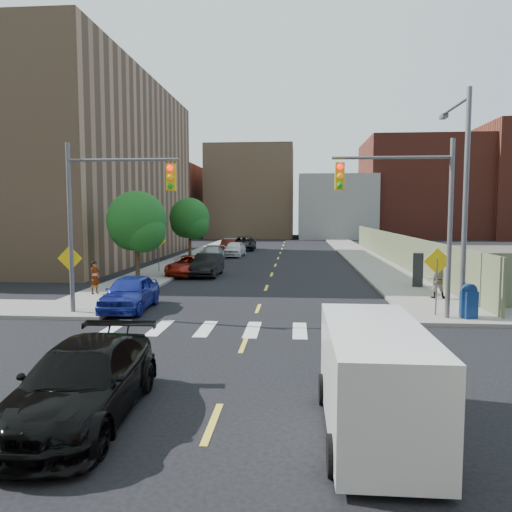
% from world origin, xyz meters
% --- Properties ---
extents(ground, '(160.00, 160.00, 0.00)m').
position_xyz_m(ground, '(0.00, 0.00, 0.00)').
color(ground, black).
rests_on(ground, ground).
extents(sidewalk_nw, '(3.50, 73.00, 0.15)m').
position_xyz_m(sidewalk_nw, '(-7.75, 41.50, 0.07)').
color(sidewalk_nw, gray).
rests_on(sidewalk_nw, ground).
extents(sidewalk_ne, '(3.50, 73.00, 0.15)m').
position_xyz_m(sidewalk_ne, '(7.75, 41.50, 0.07)').
color(sidewalk_ne, gray).
rests_on(sidewalk_ne, ground).
extents(fence_north, '(0.12, 44.00, 2.50)m').
position_xyz_m(fence_north, '(9.60, 28.00, 1.25)').
color(fence_north, '#68704E').
rests_on(fence_north, ground).
extents(building_nw, '(22.00, 30.00, 16.00)m').
position_xyz_m(building_nw, '(-22.00, 30.00, 8.00)').
color(building_nw, '#8C6B4C').
rests_on(building_nw, ground).
extents(bg_bldg_west, '(14.00, 18.00, 12.00)m').
position_xyz_m(bg_bldg_west, '(-22.00, 70.00, 6.00)').
color(bg_bldg_west, '#592319').
rests_on(bg_bldg_west, ground).
extents(bg_bldg_midwest, '(14.00, 16.00, 15.00)m').
position_xyz_m(bg_bldg_midwest, '(-6.00, 72.00, 7.50)').
color(bg_bldg_midwest, '#8C6B4C').
rests_on(bg_bldg_midwest, ground).
extents(bg_bldg_center, '(12.00, 16.00, 10.00)m').
position_xyz_m(bg_bldg_center, '(8.00, 70.00, 5.00)').
color(bg_bldg_center, gray).
rests_on(bg_bldg_center, ground).
extents(bg_bldg_east, '(18.00, 18.00, 16.00)m').
position_xyz_m(bg_bldg_east, '(22.00, 72.00, 8.00)').
color(bg_bldg_east, '#592319').
rests_on(bg_bldg_east, ground).
extents(signal_nw, '(4.59, 0.30, 7.00)m').
position_xyz_m(signal_nw, '(-5.98, 6.00, 4.53)').
color(signal_nw, '#59595E').
rests_on(signal_nw, ground).
extents(signal_ne, '(4.59, 0.30, 7.00)m').
position_xyz_m(signal_ne, '(5.98, 6.00, 4.53)').
color(signal_ne, '#59595E').
rests_on(signal_ne, ground).
extents(streetlight_ne, '(0.25, 3.70, 9.00)m').
position_xyz_m(streetlight_ne, '(8.20, 6.90, 5.22)').
color(streetlight_ne, '#59595E').
rests_on(streetlight_ne, ground).
extents(warn_sign_nw, '(1.06, 0.06, 2.83)m').
position_xyz_m(warn_sign_nw, '(-7.80, 6.50, 1.99)').
color(warn_sign_nw, '#59595E').
rests_on(warn_sign_nw, ground).
extents(warn_sign_ne, '(1.06, 0.06, 2.83)m').
position_xyz_m(warn_sign_ne, '(7.20, 6.50, 1.99)').
color(warn_sign_ne, '#59595E').
rests_on(warn_sign_ne, ground).
extents(warn_sign_midwest, '(1.06, 0.06, 2.83)m').
position_xyz_m(warn_sign_midwest, '(-7.80, 20.00, 1.99)').
color(warn_sign_midwest, '#59595E').
rests_on(warn_sign_midwest, ground).
extents(tree_west_near, '(3.66, 3.64, 5.52)m').
position_xyz_m(tree_west_near, '(-8.00, 16.05, 3.48)').
color(tree_west_near, '#332114').
rests_on(tree_west_near, ground).
extents(tree_west_far, '(3.66, 3.64, 5.52)m').
position_xyz_m(tree_west_far, '(-8.00, 31.05, 3.48)').
color(tree_west_far, '#332114').
rests_on(tree_west_far, ground).
extents(parked_car_blue, '(1.92, 4.49, 1.51)m').
position_xyz_m(parked_car_blue, '(-5.50, 7.23, 0.76)').
color(parked_car_blue, navy).
rests_on(parked_car_blue, ground).
extents(parked_car_black, '(1.60, 4.49, 1.48)m').
position_xyz_m(parked_car_black, '(-4.20, 18.89, 0.74)').
color(parked_car_black, black).
rests_on(parked_car_black, ground).
extents(parked_car_red, '(2.53, 4.93, 1.33)m').
position_xyz_m(parked_car_red, '(-5.50, 19.01, 0.67)').
color(parked_car_red, maroon).
rests_on(parked_car_red, ground).
extents(parked_car_silver, '(1.91, 4.65, 1.35)m').
position_xyz_m(parked_car_silver, '(-5.50, 28.02, 0.67)').
color(parked_car_silver, '#93969A').
rests_on(parked_car_silver, ground).
extents(parked_car_white, '(1.99, 4.41, 1.47)m').
position_xyz_m(parked_car_white, '(-4.20, 33.38, 0.74)').
color(parked_car_white, silver).
rests_on(parked_car_white, ground).
extents(parked_car_maroon, '(1.45, 4.12, 1.36)m').
position_xyz_m(parked_car_maroon, '(-5.50, 38.59, 0.68)').
color(parked_car_maroon, '#45130D').
rests_on(parked_car_maroon, ground).
extents(parked_car_grey, '(2.63, 5.52, 1.52)m').
position_xyz_m(parked_car_grey, '(-4.20, 41.46, 0.76)').
color(parked_car_grey, black).
rests_on(parked_car_grey, ground).
extents(black_sedan, '(2.38, 5.38, 1.54)m').
position_xyz_m(black_sedan, '(-2.68, -3.99, 0.77)').
color(black_sedan, black).
rests_on(black_sedan, ground).
extents(cargo_van, '(1.95, 4.63, 2.12)m').
position_xyz_m(cargo_van, '(3.15, -4.11, 1.11)').
color(cargo_van, silver).
rests_on(cargo_van, ground).
extents(mailbox, '(0.66, 0.58, 1.34)m').
position_xyz_m(mailbox, '(8.31, 6.00, 0.80)').
color(mailbox, navy).
rests_on(mailbox, sidewalk_ne).
extents(payphone, '(0.64, 0.56, 1.85)m').
position_xyz_m(payphone, '(8.32, 14.22, 1.07)').
color(payphone, black).
rests_on(payphone, sidewalk_ne).
extents(pedestrian_west, '(0.59, 0.71, 1.65)m').
position_xyz_m(pedestrian_west, '(-8.38, 10.41, 0.98)').
color(pedestrian_west, gray).
rests_on(pedestrian_west, sidewalk_nw).
extents(pedestrian_east, '(0.94, 0.77, 1.78)m').
position_xyz_m(pedestrian_east, '(8.31, 10.53, 1.04)').
color(pedestrian_east, gray).
rests_on(pedestrian_east, sidewalk_ne).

